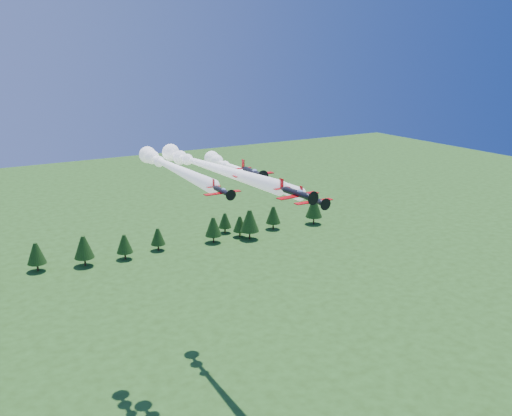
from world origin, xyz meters
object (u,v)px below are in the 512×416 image
plane_left (169,165)px  plane_slot (253,172)px  plane_lead (207,165)px  plane_right (242,171)px

plane_left → plane_slot: bearing=-65.5°
plane_left → plane_lead: bearing=-58.3°
plane_left → plane_right: bearing=11.2°
plane_lead → plane_right: 18.45m
plane_lead → plane_right: (13.87, 11.25, -4.65)m
plane_left → plane_slot: 21.09m
plane_lead → plane_left: bearing=115.1°
plane_left → plane_slot: size_ratio=5.06×
plane_lead → plane_slot: (3.52, -11.30, 0.35)m
plane_lead → plane_slot: plane_slot is taller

